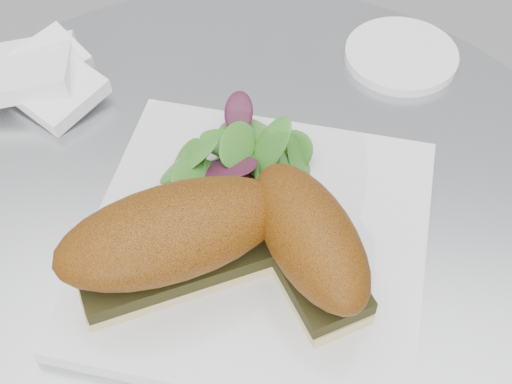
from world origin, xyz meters
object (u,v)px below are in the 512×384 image
sandwich_left (173,239)px  sandwich_right (309,242)px  saucer (401,55)px  plate (257,243)px

sandwich_left → sandwich_right: same height
sandwich_right → saucer: 0.31m
saucer → sandwich_right: bearing=-104.5°
plate → saucer: size_ratio=2.33×
sandwich_left → sandwich_right: 0.10m
sandwich_left → sandwich_right: bearing=-22.5°
sandwich_right → saucer: bearing=133.4°
sandwich_left → saucer: (0.18, 0.30, -0.05)m
sandwich_left → saucer: bearing=30.8°
sandwich_left → plate: bearing=5.4°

